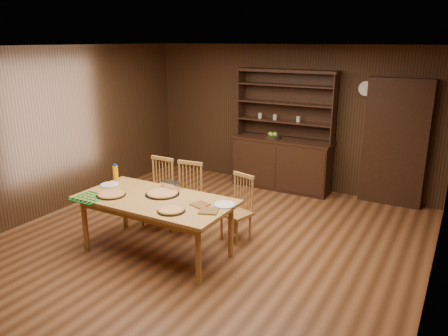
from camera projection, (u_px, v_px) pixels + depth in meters
The scene contains 20 objects.
floor at pixel (203, 245), 5.91m from camera, with size 6.00×6.00×0.00m, color brown.
room_shell at pixel (202, 131), 5.46m from camera, with size 6.00×6.00×6.00m.
china_hutch at pixel (282, 157), 8.04m from camera, with size 1.84×0.52×2.17m.
doorway at pixel (395, 143), 7.14m from camera, with size 1.00×0.18×2.10m, color black.
wall_clock at pixel (366, 88), 7.20m from camera, with size 0.30×0.05×0.30m.
dining_table at pixel (156, 204), 5.54m from camera, with size 2.01×1.00×0.75m.
chair_left at pixel (159, 189), 6.48m from camera, with size 0.42×0.40×1.02m.
chair_center at pixel (188, 194), 6.29m from camera, with size 0.45×0.43×1.01m.
chair_right at pixel (239, 205), 6.00m from camera, with size 0.46×0.44×0.92m.
pizza_left at pixel (111, 194), 5.61m from camera, with size 0.37×0.37×0.04m.
pizza_right at pixel (171, 210), 5.10m from camera, with size 0.34×0.34×0.04m.
pizza_center at pixel (162, 193), 5.65m from camera, with size 0.44×0.44×0.04m.
cooling_rack at pixel (89, 198), 5.52m from camera, with size 0.36×0.36×0.02m, color #0B9731, non-canonical shape.
plate_left at pixel (110, 185), 6.01m from camera, with size 0.27×0.27×0.02m.
plate_right at pixel (225, 205), 5.29m from camera, with size 0.28×0.28×0.02m.
foil_dish at pixel (171, 185), 5.86m from camera, with size 0.24×0.18×0.10m, color silver.
juice_bottle at pixel (116, 173), 6.21m from camera, with size 0.08×0.08×0.23m.
pot_holder_a at pixel (209, 211), 5.10m from camera, with size 0.22×0.22×0.02m, color #A71315.
pot_holder_b at pixel (200, 205), 5.29m from camera, with size 0.19×0.19×0.01m, color #A71315.
fruit_bowl at pixel (273, 136), 7.96m from camera, with size 0.29×0.29×0.12m.
Camera 1 is at (2.88, -4.54, 2.69)m, focal length 35.00 mm.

